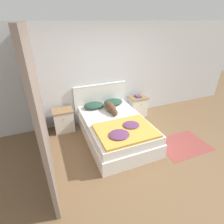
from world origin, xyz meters
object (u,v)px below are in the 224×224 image
Objects in this scene: book_stack at (138,96)px; bed at (115,129)px; nightstand_left at (64,120)px; nightstand_right at (138,106)px; pillow_left at (94,105)px; dog at (111,108)px; pillow_right at (113,102)px.

bed is at bearing -141.64° from book_stack.
book_stack is (2.16, 0.02, 0.31)m from nightstand_left.
nightstand_left is 1.00× the size of nightstand_right.
pillow_left is 1.36m from book_stack.
dog reaches higher than nightstand_left.
pillow_left is (-0.27, 0.79, 0.33)m from bed.
nightstand_left is 0.82× the size of dog.
dog is at bearing -18.90° from nightstand_left.
bed is at bearing -109.07° from pillow_right.
nightstand_left is 1.12× the size of pillow_right.
nightstand_right is 0.31m from book_stack.
bed is at bearing -98.04° from dog.
nightstand_left is 0.86m from pillow_left.
dog is at bearing -46.03° from pillow_left.
book_stack is (1.02, 0.41, -0.01)m from dog.
pillow_right is 0.73× the size of dog.
bed is 1.37m from nightstand_left.
pillow_right is at bearing 58.80° from dog.
book_stack reaches higher than bed.
bed is 1.37m from nightstand_right.
pillow_right is at bearing -1.78° from nightstand_left.
pillow_left reaches higher than nightstand_right.
nightstand_right is at bearing -94.55° from book_stack.
pillow_right is at bearing 0.00° from pillow_left.
nightstand_right is 1.39m from pillow_left.
pillow_left reaches higher than nightstand_left.
pillow_left is at bearing -2.98° from nightstand_left.
nightstand_left is at bearing 142.29° from bed.
pillow_right is 0.41m from dog.
pillow_right reaches higher than nightstand_left.
pillow_left and pillow_right have the same top height.
pillow_left is 2.58× the size of book_stack.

